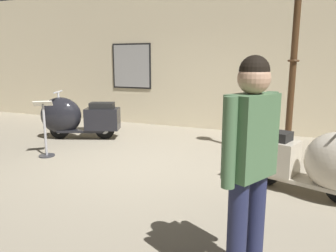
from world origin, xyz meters
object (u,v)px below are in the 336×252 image
object	(u,v)px
scooter_0	(74,117)
visitor_1	(250,157)
lamppost	(295,45)
info_stanchion	(45,133)
scooter_1	(317,162)

from	to	relation	value
scooter_0	visitor_1	distance (m)	5.49
lamppost	visitor_1	xyz separation A→B (m)	(-0.14, -3.51, -0.95)
scooter_0	visitor_1	xyz separation A→B (m)	(4.31, -3.35, 0.54)
info_stanchion	scooter_0	bearing A→B (deg)	107.24
scooter_1	visitor_1	world-z (taller)	visitor_1
scooter_0	visitor_1	world-z (taller)	visitor_1
scooter_0	lamppost	distance (m)	4.70
scooter_0	info_stanchion	distance (m)	1.38
lamppost	visitor_1	bearing A→B (deg)	-92.37
lamppost	info_stanchion	xyz separation A→B (m)	(-4.05, -1.47, -1.54)
info_stanchion	visitor_1	bearing A→B (deg)	-27.59
visitor_1	lamppost	bearing A→B (deg)	-66.20
scooter_0	info_stanchion	xyz separation A→B (m)	(0.41, -1.31, -0.06)
lamppost	info_stanchion	bearing A→B (deg)	-160.09
scooter_1	lamppost	bearing A→B (deg)	123.97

